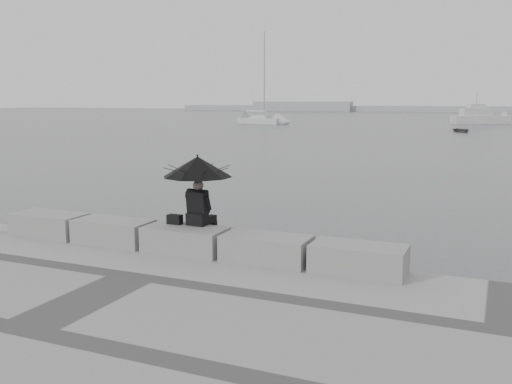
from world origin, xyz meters
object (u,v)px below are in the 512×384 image
at_px(sailboat_left, 262,120).
at_px(dinghy, 462,130).
at_px(seated_person, 198,173).
at_px(motor_cruiser, 481,117).

height_order(sailboat_left, dinghy, sailboat_left).
bearing_deg(dinghy, seated_person, -125.77).
xyz_separation_m(motor_cruiser, dinghy, (-1.02, -23.63, -0.66)).
bearing_deg(sailboat_left, seated_person, -52.42).
bearing_deg(sailboat_left, motor_cruiser, 38.88).
bearing_deg(motor_cruiser, dinghy, -115.66).
bearing_deg(motor_cruiser, sailboat_left, -179.97).
distance_m(seated_person, dinghy, 54.83).
relative_size(seated_person, dinghy, 0.51).
xyz_separation_m(sailboat_left, dinghy, (27.82, -11.26, -0.30)).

